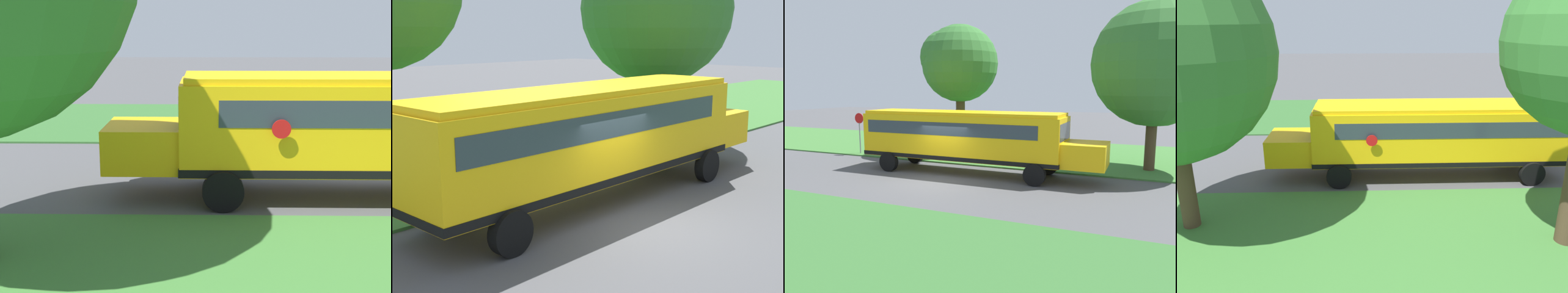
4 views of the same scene
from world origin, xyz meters
TOP-DOWN VIEW (x-y plane):
  - ground_plane at (0.00, 0.00)m, footprint 120.00×120.00m
  - grass_verge at (-10.00, 0.00)m, footprint 12.00×80.00m
  - school_bus at (-2.26, 0.61)m, footprint 2.84×12.42m
  - oak_tree_roadside_mid at (-6.48, 9.39)m, footprint 6.38×6.38m

SIDE VIEW (x-z plane):
  - ground_plane at x=0.00m, z-range 0.00..0.00m
  - grass_verge at x=-10.00m, z-range 0.00..0.08m
  - school_bus at x=-2.26m, z-range 0.34..3.50m
  - oak_tree_roadside_mid at x=-6.48m, z-range 1.10..9.85m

